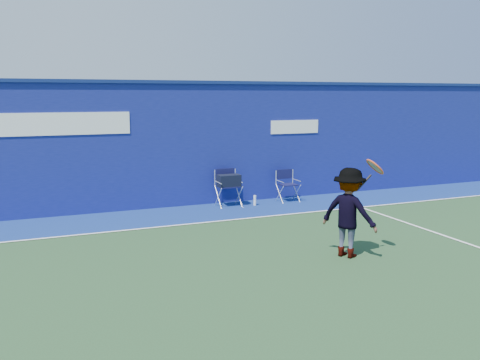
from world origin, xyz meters
name	(u,v)px	position (x,y,z in m)	size (l,w,h in m)	color
ground	(240,273)	(0.00, 0.00, 0.00)	(80.00, 80.00, 0.00)	#244323
stadium_wall	(160,144)	(0.00, 5.20, 1.55)	(24.00, 0.50, 3.08)	navy
out_of_bounds_strip	(173,216)	(0.00, 4.10, 0.00)	(24.00, 1.80, 0.01)	navy
court_lines	(226,261)	(0.00, 0.60, 0.01)	(24.00, 12.00, 0.01)	white
directors_chair_left	(229,191)	(1.56, 4.59, 0.38)	(0.55, 0.49, 0.92)	silver
directors_chair_right	(288,192)	(3.18, 4.53, 0.26)	(0.49, 0.44, 0.82)	silver
water_bottle	(255,200)	(2.19, 4.40, 0.13)	(0.07, 0.07, 0.26)	white
tennis_player	(349,212)	(2.04, 0.11, 0.77)	(1.07, 1.14, 1.68)	#EA4738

